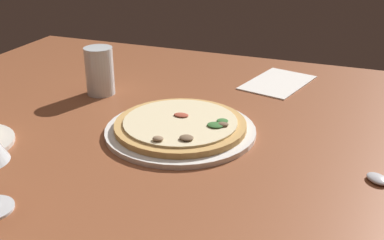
{
  "coord_description": "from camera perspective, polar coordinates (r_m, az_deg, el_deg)",
  "views": [
    {
      "loc": [
        -27.51,
        77.4,
        43.96
      ],
      "look_at": [
        2.32,
        -0.18,
        7.0
      ],
      "focal_mm": 44.95,
      "sensor_mm": 36.0,
      "label": 1
    }
  ],
  "objects": [
    {
      "name": "pizza_main",
      "position": [
        0.93,
        -1.28,
        -0.78
      ],
      "size": [
        29.05,
        29.05,
        3.32
      ],
      "color": "white",
      "rests_on": "dining_table"
    },
    {
      "name": "spoon",
      "position": [
        0.83,
        21.85,
        -6.32
      ],
      "size": [
        9.49,
        9.14,
        1.0
      ],
      "color": "silver",
      "rests_on": "dining_table"
    },
    {
      "name": "paper_menu",
      "position": [
        1.21,
        10.15,
        4.39
      ],
      "size": [
        16.94,
        22.06,
        0.3
      ],
      "primitive_type": "cube",
      "rotation": [
        0.0,
        0.0,
        -0.24
      ],
      "color": "white",
      "rests_on": "dining_table"
    },
    {
      "name": "water_glass",
      "position": [
        1.13,
        -10.87,
        5.34
      ],
      "size": [
        6.52,
        6.52,
        11.0
      ],
      "color": "silver",
      "rests_on": "dining_table"
    },
    {
      "name": "dining_table",
      "position": [
        0.92,
        1.3,
        -3.09
      ],
      "size": [
        150.0,
        110.0,
        4.0
      ],
      "primitive_type": "cube",
      "color": "brown",
      "rests_on": "ground"
    }
  ]
}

